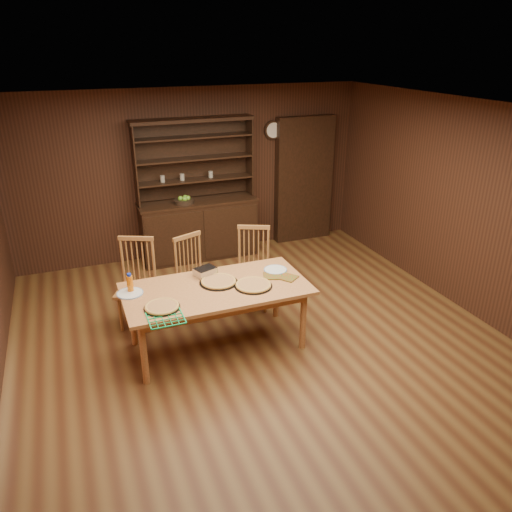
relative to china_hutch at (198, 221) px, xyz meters
name	(u,v)px	position (x,y,z in m)	size (l,w,h in m)	color
floor	(264,345)	(0.00, -2.75, -0.60)	(6.00, 6.00, 0.00)	brown
room_shell	(265,215)	(0.00, -2.75, 0.98)	(6.00, 6.00, 6.00)	silver
china_hutch	(198,221)	(0.00, 0.00, 0.00)	(1.84, 0.52, 2.17)	black
doorway	(304,180)	(1.90, 0.15, 0.45)	(1.00, 0.18, 2.10)	black
wall_clock	(273,130)	(1.35, 0.20, 1.30)	(0.30, 0.05, 0.30)	black
dining_table	(216,293)	(-0.49, -2.58, 0.08)	(2.00, 1.00, 0.75)	#CA8146
chair_left	(137,279)	(-1.22, -1.70, -0.02)	(0.58, 0.57, 1.09)	#A26637
chair_center	(193,272)	(-0.53, -1.69, -0.05)	(0.54, 0.53, 1.03)	#A26637
chair_right	(253,264)	(0.25, -1.78, -0.03)	(0.57, 0.56, 1.06)	#A26637
pizza_left	(162,307)	(-1.13, -2.82, 0.17)	(0.37, 0.37, 0.04)	black
pizza_right	(253,285)	(-0.11, -2.71, 0.17)	(0.42, 0.42, 0.04)	black
pizza_center	(219,281)	(-0.43, -2.48, 0.17)	(0.42, 0.42, 0.04)	black
cooling_rack	(166,318)	(-1.14, -3.03, 0.16)	(0.33, 0.33, 0.02)	#0CA14F
plate_left	(130,293)	(-1.39, -2.40, 0.16)	(0.28, 0.28, 0.02)	silver
plate_right	(275,270)	(0.28, -2.42, 0.16)	(0.27, 0.27, 0.02)	silver
foil_dish	(205,272)	(-0.52, -2.25, 0.20)	(0.24, 0.17, 0.09)	silver
juice_bottle	(130,283)	(-1.37, -2.35, 0.25)	(0.07, 0.07, 0.22)	orange
pot_holder_a	(288,277)	(0.33, -2.65, 0.16)	(0.19, 0.19, 0.01)	#A42312
pot_holder_b	(272,276)	(0.18, -2.55, 0.16)	(0.19, 0.19, 0.01)	#A42312
fruit_bowl	(184,201)	(-0.22, -0.07, 0.39)	(0.30, 0.30, 0.12)	black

